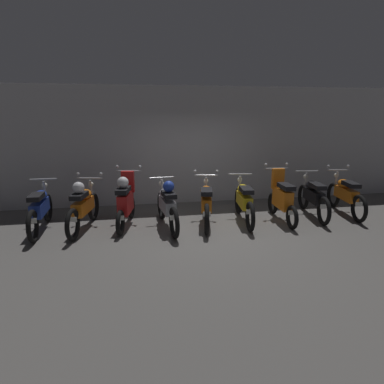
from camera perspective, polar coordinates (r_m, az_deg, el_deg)
The scene contains 11 objects.
ground_plane at distance 7.05m, azimuth 3.31°, elevation -6.81°, with size 80.00×80.00×0.00m, color #565451.
back_wall at distance 9.12m, azimuth -0.21°, elevation 8.09°, with size 16.00×0.30×3.15m, color #ADADB2.
motorbike_slot_0 at distance 7.65m, azimuth -24.89°, elevation -2.59°, with size 0.56×1.95×1.03m.
motorbike_slot_1 at distance 7.38m, azimuth -18.37°, elevation -2.24°, with size 0.63×1.93×1.15m.
motorbike_slot_2 at distance 7.36m, azimuth -11.45°, elevation -1.53°, with size 0.58×1.67×1.29m.
motorbike_slot_3 at distance 7.12m, azimuth -4.36°, elevation -2.17°, with size 0.56×1.95×1.08m.
motorbike_slot_4 at distance 7.38m, azimuth 2.48°, elevation -1.84°, with size 0.63×1.93×1.15m.
motorbike_slot_5 at distance 7.61m, azimuth 9.01°, elevation -1.52°, with size 0.56×1.95×1.03m.
motorbike_slot_6 at distance 7.86m, azimuth 15.34°, elevation -1.08°, with size 0.59×1.68×1.29m.
motorbike_slot_7 at distance 8.43m, azimuth 20.29°, elevation -0.72°, with size 0.56×1.94×1.03m.
motorbike_slot_8 at distance 8.94m, azimuth 25.12°, elevation -0.38°, with size 0.58×1.94×1.15m.
Camera 1 is at (-1.54, -6.42, 2.46)m, focal length 30.68 mm.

